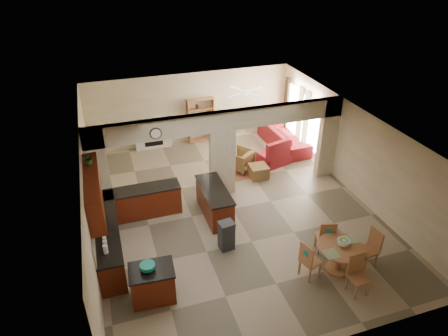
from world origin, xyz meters
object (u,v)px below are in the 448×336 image
object	(u,v)px
kitchen_island	(153,283)
dining_table	(339,254)
sofa	(284,137)
armchair	(240,160)

from	to	relation	value
kitchen_island	dining_table	size ratio (longest dim) A/B	0.94
kitchen_island	sofa	xyz separation A→B (m)	(6.15, 6.07, -0.04)
dining_table	kitchen_island	bearing A→B (deg)	173.05
dining_table	sofa	distance (m)	6.83
sofa	kitchen_island	bearing A→B (deg)	132.88
armchair	sofa	bearing A→B (deg)	171.23
armchair	dining_table	bearing A→B (deg)	59.74
kitchen_island	dining_table	distance (m)	4.50
kitchen_island	dining_table	world-z (taller)	kitchen_island
sofa	armchair	size ratio (longest dim) A/B	3.32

